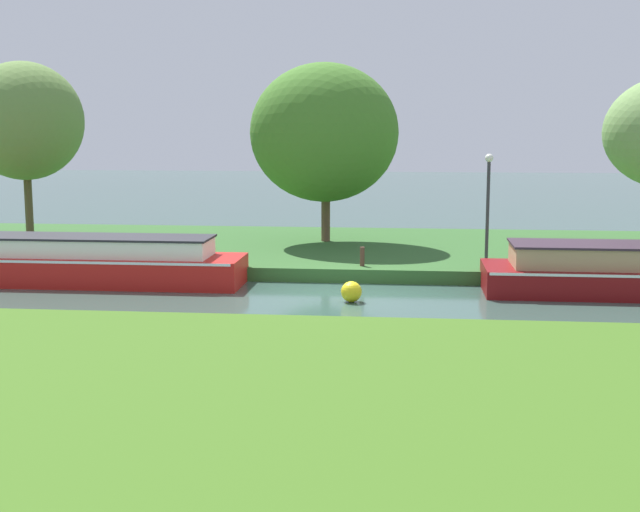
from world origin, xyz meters
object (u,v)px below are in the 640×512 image
Objects in this scene: maroon_narrowboat at (583,272)px; willow_tree_left at (24,121)px; mooring_post_near at (362,256)px; channel_buoy at (351,292)px; lamp_post at (488,196)px; willow_tree_centre at (324,133)px; red_barge at (76,262)px.

willow_tree_left is at bearing 163.71° from maroon_narrowboat.
willow_tree_left reaches higher than maroon_narrowboat.
mooring_post_near is (11.76, -3.73, -3.90)m from willow_tree_left.
channel_buoy is at bearing -163.71° from maroon_narrowboat.
willow_tree_centre is at bearing 144.09° from lamp_post.
maroon_narrowboat is 0.86× the size of willow_tree_centre.
willow_tree_left is 10.22m from willow_tree_centre.
red_barge is 14.06m from maroon_narrowboat.
channel_buoy is at bearing -91.65° from mooring_post_near.
lamp_post is at bearing 13.83° from mooring_post_near.
willow_tree_centre is 6.69m from lamp_post.
maroon_narrowboat is 18.92m from willow_tree_left.
willow_tree_left is 1.01× the size of willow_tree_centre.
red_barge reaches higher than maroon_narrowboat.
maroon_narrowboat is at bearing 0.00° from red_barge.
willow_tree_left is at bearing 169.57° from lamp_post.
maroon_narrowboat is at bearing -38.98° from willow_tree_centre.
willow_tree_left is at bearing 162.41° from mooring_post_near.
red_barge is 7.51m from willow_tree_left.
channel_buoy is at bearing -79.33° from willow_tree_centre.
willow_tree_centre is 11.49× the size of channel_buoy.
channel_buoy is at bearing -132.03° from lamp_post.
red_barge reaches higher than mooring_post_near.
willow_tree_left reaches higher than channel_buoy.
mooring_post_near is (1.58, -4.67, -3.51)m from willow_tree_centre.
willow_tree_left is 1.92× the size of lamp_post.
maroon_narrowboat is at bearing -44.94° from lamp_post.
willow_tree_left is at bearing -174.68° from willow_tree_centre.
willow_tree_centre is at bearing 43.45° from red_barge.
red_barge is 18.30× the size of channel_buoy.
lamp_post is 4.12m from mooring_post_near.
willow_tree_centre is at bearing 141.02° from maroon_narrowboat.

